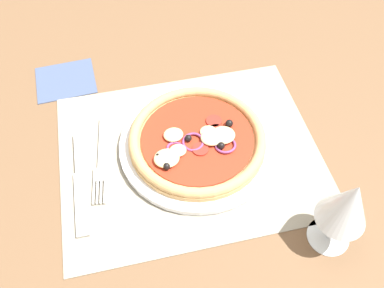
# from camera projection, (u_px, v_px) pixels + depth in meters

# --- Properties ---
(ground_plane) EXTENTS (1.90, 1.40, 0.02)m
(ground_plane) POSITION_uv_depth(u_px,v_px,m) (189.00, 157.00, 0.73)
(ground_plane) COLOR brown
(placemat) EXTENTS (0.45, 0.36, 0.00)m
(placemat) POSITION_uv_depth(u_px,v_px,m) (189.00, 152.00, 0.72)
(placemat) COLOR gray
(placemat) RESTS_ON ground_plane
(plate) EXTENTS (0.27, 0.27, 0.01)m
(plate) POSITION_uv_depth(u_px,v_px,m) (197.00, 144.00, 0.72)
(plate) COLOR white
(plate) RESTS_ON placemat
(pizza) EXTENTS (0.24, 0.24, 0.03)m
(pizza) POSITION_uv_depth(u_px,v_px,m) (197.00, 139.00, 0.71)
(pizza) COLOR tan
(pizza) RESTS_ON plate
(fork) EXTENTS (0.04, 0.18, 0.00)m
(fork) POSITION_uv_depth(u_px,v_px,m) (101.00, 163.00, 0.70)
(fork) COLOR silver
(fork) RESTS_ON placemat
(knife) EXTENTS (0.02, 0.20, 0.01)m
(knife) POSITION_uv_depth(u_px,v_px,m) (80.00, 182.00, 0.68)
(knife) COLOR silver
(knife) RESTS_ON placemat
(wine_glass) EXTENTS (0.07, 0.07, 0.15)m
(wine_glass) POSITION_uv_depth(u_px,v_px,m) (348.00, 206.00, 0.54)
(wine_glass) COLOR silver
(wine_glass) RESTS_ON ground_plane
(napkin) EXTENTS (0.12, 0.11, 0.00)m
(napkin) POSITION_uv_depth(u_px,v_px,m) (65.00, 80.00, 0.83)
(napkin) COLOR #425175
(napkin) RESTS_ON ground_plane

